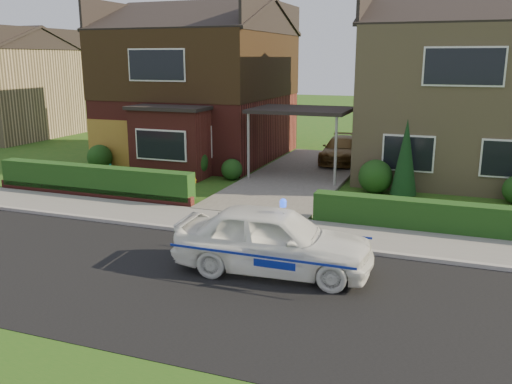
% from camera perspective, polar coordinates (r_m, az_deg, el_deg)
% --- Properties ---
extents(ground, '(120.00, 120.00, 0.00)m').
position_cam_1_polar(ground, '(12.14, -9.77, -8.95)').
color(ground, '#215316').
rests_on(ground, ground).
extents(road, '(60.00, 6.00, 0.02)m').
position_cam_1_polar(road, '(12.14, -9.77, -8.95)').
color(road, black).
rests_on(road, ground).
extents(kerb, '(60.00, 0.16, 0.12)m').
position_cam_1_polar(kerb, '(14.66, -3.83, -4.47)').
color(kerb, '#9E9993').
rests_on(kerb, ground).
extents(sidewalk, '(60.00, 2.00, 0.10)m').
position_cam_1_polar(sidewalk, '(15.57, -2.25, -3.36)').
color(sidewalk, slate).
rests_on(sidewalk, ground).
extents(driveway, '(3.80, 12.00, 0.12)m').
position_cam_1_polar(driveway, '(21.90, 4.68, 1.71)').
color(driveway, '#666059').
rests_on(driveway, ground).
extents(house_left, '(7.50, 9.53, 7.25)m').
position_cam_1_polar(house_left, '(26.21, -5.89, 11.97)').
color(house_left, maroon).
rests_on(house_left, ground).
extents(house_right, '(7.50, 8.06, 7.25)m').
position_cam_1_polar(house_right, '(23.64, 20.84, 10.58)').
color(house_right, '#9F8861').
rests_on(house_right, ground).
extents(carport_link, '(3.80, 3.00, 2.77)m').
position_cam_1_polar(carport_link, '(21.45, 4.78, 8.48)').
color(carport_link, black).
rests_on(carport_link, ground).
extents(garage_door, '(2.20, 0.10, 2.10)m').
position_cam_1_polar(garage_door, '(24.33, -15.09, 4.88)').
color(garage_door, '#935B20').
rests_on(garage_door, ground).
extents(dwarf_wall, '(7.70, 0.25, 0.36)m').
position_cam_1_polar(dwarf_wall, '(19.39, -16.89, -0.09)').
color(dwarf_wall, maroon).
rests_on(dwarf_wall, ground).
extents(hedge_left, '(7.50, 0.55, 0.90)m').
position_cam_1_polar(hedge_left, '(19.55, -16.59, -0.50)').
color(hedge_left, '#113813').
rests_on(hedge_left, ground).
extents(hedge_right, '(7.50, 0.55, 0.80)m').
position_cam_1_polar(hedge_right, '(15.69, 19.66, -4.26)').
color(hedge_right, '#113813').
rests_on(hedge_right, ground).
extents(shrub_left_far, '(1.08, 1.08, 1.08)m').
position_cam_1_polar(shrub_left_far, '(24.19, -16.12, 3.54)').
color(shrub_left_far, '#113813').
rests_on(shrub_left_far, ground).
extents(shrub_left_mid, '(1.32, 1.32, 1.32)m').
position_cam_1_polar(shrub_left_mid, '(21.65, -6.79, 3.14)').
color(shrub_left_mid, '#113813').
rests_on(shrub_left_mid, ground).
extents(shrub_left_near, '(0.84, 0.84, 0.84)m').
position_cam_1_polar(shrub_left_near, '(21.30, -2.56, 2.39)').
color(shrub_left_near, '#113813').
rests_on(shrub_left_near, ground).
extents(shrub_right_near, '(1.20, 1.20, 1.20)m').
position_cam_1_polar(shrub_right_near, '(19.62, 12.46, 1.60)').
color(shrub_right_near, '#113813').
rests_on(shrub_right_near, ground).
extents(conifer_a, '(0.90, 0.90, 2.60)m').
position_cam_1_polar(conifer_a, '(19.18, 15.44, 3.29)').
color(conifer_a, black).
rests_on(conifer_a, ground).
extents(neighbour_left, '(6.50, 7.00, 5.20)m').
position_cam_1_polar(neighbour_left, '(36.37, -25.12, 9.37)').
color(neighbour_left, '#9F8861').
rests_on(neighbour_left, ground).
extents(police_car, '(4.06, 4.52, 1.67)m').
position_cam_1_polar(police_car, '(12.06, 1.85, -5.07)').
color(police_car, white).
rests_on(police_car, ground).
extents(driveway_car, '(1.75, 3.94, 1.12)m').
position_cam_1_polar(driveway_car, '(24.65, 9.01, 4.43)').
color(driveway_car, brown).
rests_on(driveway_car, driveway).
extents(potted_plant_a, '(0.42, 0.35, 0.69)m').
position_cam_1_polar(potted_plant_a, '(21.72, -15.22, 1.93)').
color(potted_plant_a, gray).
rests_on(potted_plant_a, ground).
extents(potted_plant_b, '(0.54, 0.50, 0.79)m').
position_cam_1_polar(potted_plant_b, '(18.38, -6.91, 0.35)').
color(potted_plant_b, gray).
rests_on(potted_plant_b, ground).
extents(potted_plant_c, '(0.43, 0.43, 0.69)m').
position_cam_1_polar(potted_plant_c, '(21.46, -7.15, 2.18)').
color(potted_plant_c, gray).
rests_on(potted_plant_c, ground).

